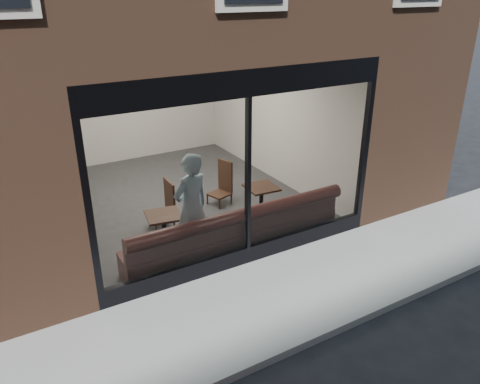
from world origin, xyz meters
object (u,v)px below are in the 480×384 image
person (192,208)px  cafe_table_right (262,187)px  cafe_chair_left (162,217)px  banquette (235,240)px  cafe_chair_right (219,194)px  cafe_table_left (163,215)px

person → cafe_table_right: 1.80m
cafe_table_right → cafe_chair_left: size_ratio=1.20×
person → cafe_chair_left: (-0.07, 1.25, -0.70)m
person → cafe_table_right: person is taller
banquette → person: bearing=165.2°
cafe_chair_right → cafe_table_left: bearing=19.3°
cafe_table_left → cafe_table_right: same height
banquette → cafe_chair_left: size_ratio=8.44×
cafe_chair_left → cafe_chair_right: size_ratio=1.22×
cafe_table_left → cafe_table_right: 2.07m
cafe_table_left → cafe_chair_right: (1.74, 1.29, -0.50)m
banquette → cafe_chair_right: (0.66, 1.84, 0.01)m
cafe_table_right → cafe_chair_right: bearing=106.2°
cafe_chair_right → cafe_table_right: bearing=89.0°
banquette → cafe_table_left: cafe_table_left is taller
banquette → cafe_chair_left: banquette is taller
cafe_table_left → banquette: bearing=-27.0°
person → cafe_chair_right: bearing=-145.2°
cafe_table_right → person: bearing=-162.9°
person → cafe_table_left: bearing=-60.2°
cafe_table_left → cafe_chair_right: 2.22m
person → cafe_table_left: person is taller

